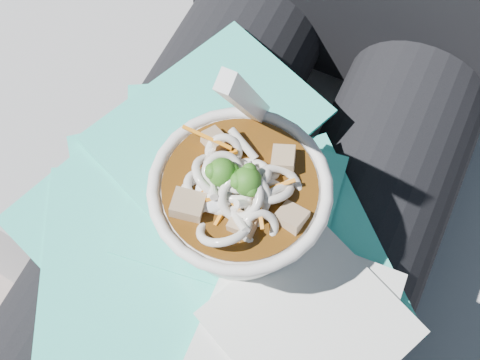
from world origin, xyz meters
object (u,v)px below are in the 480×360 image
at_px(plastic_bag, 202,216).
at_px(stone_ledge, 287,231).
at_px(udon_bowl, 240,201).
at_px(person_body, 285,154).
at_px(lap, 244,243).

bearing_deg(plastic_bag, stone_ledge, 80.29).
xyz_separation_m(stone_ledge, udon_bowl, (0.00, -0.17, 0.45)).
bearing_deg(stone_ledge, udon_bowl, -88.77).
distance_m(stone_ledge, person_body, 0.34).
bearing_deg(udon_bowl, stone_ledge, 91.23).
xyz_separation_m(lap, udon_bowl, (0.00, -0.02, 0.13)).
bearing_deg(person_body, stone_ledge, 90.00).
bearing_deg(stone_ledge, lap, -90.00).
xyz_separation_m(lap, plastic_bag, (-0.03, -0.02, 0.08)).
distance_m(stone_ledge, udon_bowl, 0.48).
height_order(person_body, udon_bowl, person_body).
bearing_deg(stone_ledge, plastic_bag, -99.71).
bearing_deg(plastic_bag, udon_bowl, 5.48).
xyz_separation_m(lap, person_body, (0.00, 0.09, 0.02)).
bearing_deg(udon_bowl, lap, 101.62).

